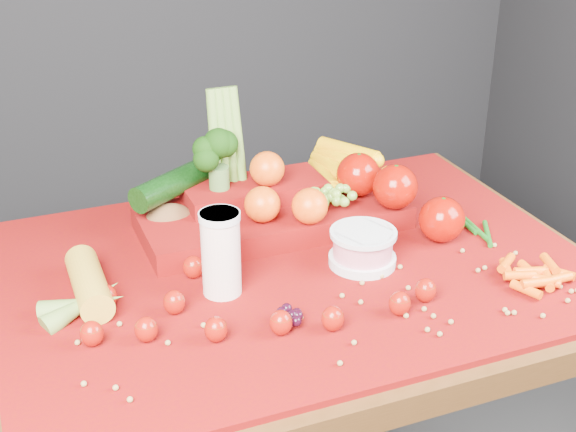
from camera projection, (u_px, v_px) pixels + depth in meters
name	position (u px, v px, depth m)	size (l,w,h in m)	color
table	(292.00, 313.00, 1.51)	(1.10, 0.80, 0.75)	#36200C
red_cloth	(292.00, 267.00, 1.46)	(1.05, 0.75, 0.01)	#680C03
milk_glass	(221.00, 250.00, 1.34)	(0.07, 0.07, 0.15)	silver
yogurt_bowl	(363.00, 246.00, 1.45)	(0.12, 0.12, 0.07)	silver
strawberry_scatter	(238.00, 307.00, 1.29)	(0.58, 0.28, 0.05)	#971400
dark_grape_cluster	(290.00, 316.00, 1.28)	(0.06, 0.05, 0.03)	black
soybean_scatter	(339.00, 318.00, 1.29)	(0.84, 0.24, 0.01)	olive
corn_ear	(85.00, 298.00, 1.31)	(0.18, 0.23, 0.06)	gold
potato	(169.00, 220.00, 1.55)	(0.09, 0.07, 0.06)	brown
baby_carrot_pile	(534.00, 271.00, 1.41)	(0.17, 0.17, 0.03)	#E75308
green_bean_pile	(472.00, 228.00, 1.58)	(0.14, 0.12, 0.01)	#145914
produce_mound	(289.00, 197.00, 1.58)	(0.60, 0.39, 0.27)	#680C03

